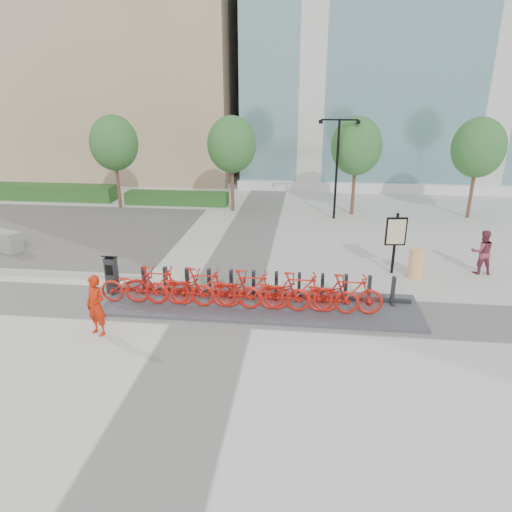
# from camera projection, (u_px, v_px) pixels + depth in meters

# --- Properties ---
(ground) EXTENTS (120.00, 120.00, 0.00)m
(ground) POSITION_uv_depth(u_px,v_px,m) (218.00, 308.00, 13.97)
(ground) COLOR #B9B9B9
(glass_building) EXTENTS (32.00, 16.00, 24.00)m
(glass_building) POSITION_uv_depth(u_px,v_px,m) (475.00, 6.00, 32.66)
(glass_building) COLOR teal
(glass_building) RESTS_ON ground
(gravel_patch) EXTENTS (14.00, 14.00, 0.00)m
(gravel_patch) POSITION_uv_depth(u_px,v_px,m) (39.00, 231.00, 21.57)
(gravel_patch) COLOR #44413B
(gravel_patch) RESTS_ON ground
(hedge_a) EXTENTS (10.00, 1.40, 0.90)m
(hedge_a) POSITION_uv_depth(u_px,v_px,m) (35.00, 192.00, 27.92)
(hedge_a) COLOR #1E4D1B
(hedge_a) RESTS_ON ground
(hedge_b) EXTENTS (6.00, 1.20, 0.70)m
(hedge_b) POSITION_uv_depth(u_px,v_px,m) (177.00, 198.00, 26.71)
(hedge_b) COLOR #1E4D1B
(hedge_b) RESTS_ON ground
(tree_0) EXTENTS (2.60, 2.60, 5.10)m
(tree_0) POSITION_uv_depth(u_px,v_px,m) (114.00, 143.00, 24.81)
(tree_0) COLOR brown
(tree_0) RESTS_ON ground
(tree_1) EXTENTS (2.60, 2.60, 5.10)m
(tree_1) POSITION_uv_depth(u_px,v_px,m) (232.00, 145.00, 24.11)
(tree_1) COLOR brown
(tree_1) RESTS_ON ground
(tree_2) EXTENTS (2.60, 2.60, 5.10)m
(tree_2) POSITION_uv_depth(u_px,v_px,m) (357.00, 146.00, 23.41)
(tree_2) COLOR brown
(tree_2) RESTS_ON ground
(tree_3) EXTENTS (2.60, 2.60, 5.10)m
(tree_3) POSITION_uv_depth(u_px,v_px,m) (479.00, 148.00, 22.77)
(tree_3) COLOR brown
(tree_3) RESTS_ON ground
(streetlamp) EXTENTS (2.00, 0.20, 5.00)m
(streetlamp) POSITION_uv_depth(u_px,v_px,m) (337.00, 158.00, 22.74)
(streetlamp) COLOR black
(streetlamp) RESTS_ON ground
(dock_pad) EXTENTS (9.60, 2.40, 0.08)m
(dock_pad) POSITION_uv_depth(u_px,v_px,m) (261.00, 305.00, 14.09)
(dock_pad) COLOR #42434B
(dock_pad) RESTS_ON ground
(dock_rail_posts) EXTENTS (8.02, 0.50, 0.85)m
(dock_rail_posts) POSITION_uv_depth(u_px,v_px,m) (265.00, 285.00, 14.37)
(dock_rail_posts) COLOR black
(dock_rail_posts) RESTS_ON dock_pad
(bike_0) EXTENTS (2.11, 0.73, 1.11)m
(bike_0) POSITION_uv_depth(u_px,v_px,m) (134.00, 286.00, 13.98)
(bike_0) COLOR red
(bike_0) RESTS_ON dock_pad
(bike_1) EXTENTS (2.04, 0.58, 1.23)m
(bike_1) POSITION_uv_depth(u_px,v_px,m) (156.00, 285.00, 13.88)
(bike_1) COLOR red
(bike_1) RESTS_ON dock_pad
(bike_2) EXTENTS (2.11, 0.73, 1.11)m
(bike_2) POSITION_uv_depth(u_px,v_px,m) (180.00, 288.00, 13.83)
(bike_2) COLOR red
(bike_2) RESTS_ON dock_pad
(bike_3) EXTENTS (2.04, 0.58, 1.23)m
(bike_3) POSITION_uv_depth(u_px,v_px,m) (203.00, 287.00, 13.73)
(bike_3) COLOR red
(bike_3) RESTS_ON dock_pad
(bike_4) EXTENTS (2.11, 0.73, 1.11)m
(bike_4) POSITION_uv_depth(u_px,v_px,m) (226.00, 290.00, 13.67)
(bike_4) COLOR red
(bike_4) RESTS_ON dock_pad
(bike_5) EXTENTS (2.04, 0.58, 1.23)m
(bike_5) POSITION_uv_depth(u_px,v_px,m) (250.00, 290.00, 13.58)
(bike_5) COLOR red
(bike_5) RESTS_ON dock_pad
(bike_6) EXTENTS (2.11, 0.73, 1.11)m
(bike_6) POSITION_uv_depth(u_px,v_px,m) (274.00, 293.00, 13.52)
(bike_6) COLOR red
(bike_6) RESTS_ON dock_pad
(bike_7) EXTENTS (2.04, 0.58, 1.23)m
(bike_7) POSITION_uv_depth(u_px,v_px,m) (299.00, 292.00, 13.42)
(bike_7) COLOR red
(bike_7) RESTS_ON dock_pad
(bike_8) EXTENTS (2.11, 0.73, 1.11)m
(bike_8) POSITION_uv_depth(u_px,v_px,m) (323.00, 295.00, 13.36)
(bike_8) COLOR red
(bike_8) RESTS_ON dock_pad
(bike_9) EXTENTS (2.04, 0.58, 1.23)m
(bike_9) POSITION_uv_depth(u_px,v_px,m) (348.00, 294.00, 13.27)
(bike_9) COLOR red
(bike_9) RESTS_ON dock_pad
(kiosk) EXTENTS (0.42, 0.36, 1.32)m
(kiosk) POSITION_uv_depth(u_px,v_px,m) (112.00, 274.00, 14.65)
(kiosk) COLOR black
(kiosk) RESTS_ON dock_pad
(worker_red) EXTENTS (0.73, 0.62, 1.70)m
(worker_red) POSITION_uv_depth(u_px,v_px,m) (96.00, 306.00, 12.21)
(worker_red) COLOR #BE1D06
(worker_red) RESTS_ON ground
(pedestrian) EXTENTS (0.83, 0.67, 1.63)m
(pedestrian) POSITION_uv_depth(u_px,v_px,m) (482.00, 252.00, 16.39)
(pedestrian) COLOR brown
(pedestrian) RESTS_ON ground
(construction_barrel) EXTENTS (0.70, 0.70, 1.03)m
(construction_barrel) POSITION_uv_depth(u_px,v_px,m) (416.00, 264.00, 16.09)
(construction_barrel) COLOR #FF8500
(construction_barrel) RESTS_ON ground
(map_sign) EXTENTS (0.74, 0.21, 2.24)m
(map_sign) POSITION_uv_depth(u_px,v_px,m) (396.00, 234.00, 16.17)
(map_sign) COLOR black
(map_sign) RESTS_ON ground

